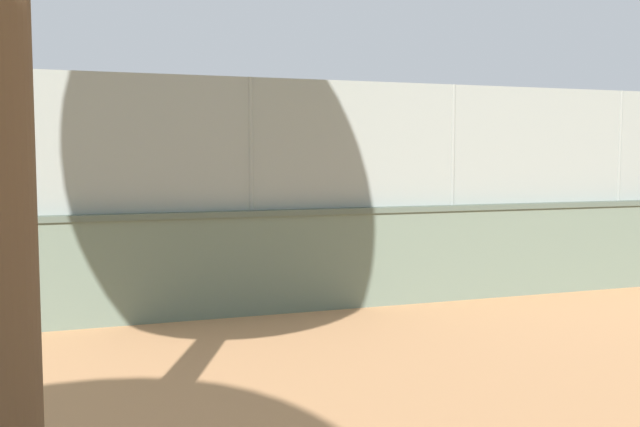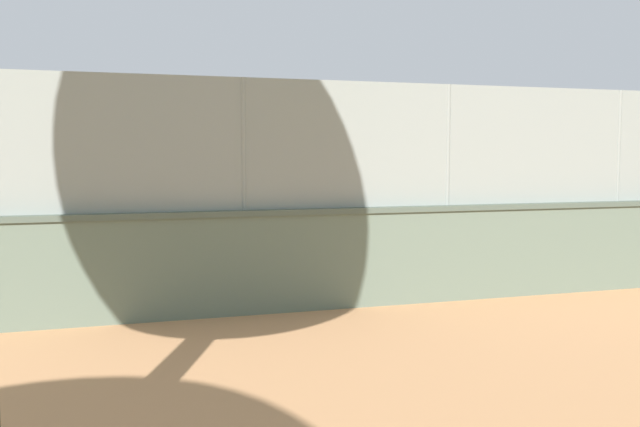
# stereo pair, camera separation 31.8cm
# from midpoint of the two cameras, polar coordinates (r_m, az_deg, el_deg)

# --- Properties ---
(ground_plane) EXTENTS (260.00, 260.00, 0.00)m
(ground_plane) POSITION_cam_midpoint_polar(r_m,az_deg,el_deg) (22.07, -0.40, -1.06)
(ground_plane) COLOR tan
(perimeter_wall) EXTENTS (22.53, 0.88, 1.45)m
(perimeter_wall) POSITION_cam_midpoint_polar(r_m,az_deg,el_deg) (11.97, 17.51, -2.62)
(perimeter_wall) COLOR slate
(perimeter_wall) RESTS_ON ground_plane
(fence_panel_on_wall) EXTENTS (22.14, 0.50, 1.83)m
(fence_panel_on_wall) POSITION_cam_midpoint_polar(r_m,az_deg,el_deg) (11.88, 17.70, 5.21)
(fence_panel_on_wall) COLOR gray
(fence_panel_on_wall) RESTS_ON perimeter_wall
(player_at_service_line) EXTENTS (1.20, 0.68, 1.47)m
(player_at_service_line) POSITION_cam_midpoint_polar(r_m,az_deg,el_deg) (14.13, -10.13, -0.89)
(player_at_service_line) COLOR black
(player_at_service_line) RESTS_ON ground_plane
(player_foreground_swinging) EXTENTS (0.70, 0.82, 1.51)m
(player_foreground_swinging) POSITION_cam_midpoint_polar(r_m,az_deg,el_deg) (14.35, -2.93, -0.63)
(player_foreground_swinging) COLOR #B2B2B2
(player_foreground_swinging) RESTS_ON ground_plane
(player_baseline_waiting) EXTENTS (0.95, 0.68, 1.66)m
(player_baseline_waiting) POSITION_cam_midpoint_polar(r_m,az_deg,el_deg) (22.76, -3.66, 1.57)
(player_baseline_waiting) COLOR #591919
(player_baseline_waiting) RESTS_ON ground_plane
(sports_ball) EXTENTS (0.14, 0.14, 0.14)m
(sports_ball) POSITION_cam_midpoint_polar(r_m,az_deg,el_deg) (12.06, -9.72, -5.61)
(sports_ball) COLOR orange
(sports_ball) RESTS_ON ground_plane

